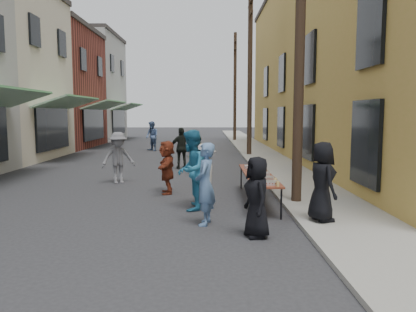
{
  "coord_description": "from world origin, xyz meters",
  "views": [
    {
      "loc": [
        1.99,
        -7.34,
        2.37
      ],
      "look_at": [
        2.01,
        2.68,
        1.3
      ],
      "focal_mm": 35.0,
      "sensor_mm": 36.0,
      "label": 1
    }
  ],
  "objects_px": {
    "utility_pole_near": "(300,27)",
    "guest_front_a": "(257,197)",
    "utility_pole_mid": "(250,74)",
    "utility_pole_far": "(235,87)",
    "guest_front_c": "(191,170)",
    "serving_table": "(258,175)",
    "server": "(322,181)",
    "catering_tray_sausage": "(267,183)"
  },
  "relations": [
    {
      "from": "guest_front_c",
      "to": "server",
      "type": "bearing_deg",
      "value": 74.27
    },
    {
      "from": "guest_front_a",
      "to": "utility_pole_near",
      "type": "bearing_deg",
      "value": 140.17
    },
    {
      "from": "utility_pole_mid",
      "to": "server",
      "type": "height_order",
      "value": "utility_pole_mid"
    },
    {
      "from": "utility_pole_near",
      "to": "guest_front_a",
      "type": "relative_size",
      "value": 5.8
    },
    {
      "from": "utility_pole_near",
      "to": "utility_pole_far",
      "type": "xyz_separation_m",
      "value": [
        0.0,
        24.0,
        0.0
      ]
    },
    {
      "from": "server",
      "to": "utility_pole_mid",
      "type": "bearing_deg",
      "value": -12.22
    },
    {
      "from": "serving_table",
      "to": "utility_pole_mid",
      "type": "bearing_deg",
      "value": 85.29
    },
    {
      "from": "utility_pole_mid",
      "to": "serving_table",
      "type": "distance_m",
      "value": 12.27
    },
    {
      "from": "utility_pole_far",
      "to": "server",
      "type": "height_order",
      "value": "utility_pole_far"
    },
    {
      "from": "utility_pole_near",
      "to": "server",
      "type": "distance_m",
      "value": 4.07
    },
    {
      "from": "utility_pole_far",
      "to": "utility_pole_mid",
      "type": "bearing_deg",
      "value": -90.0
    },
    {
      "from": "guest_front_c",
      "to": "server",
      "type": "height_order",
      "value": "guest_front_c"
    },
    {
      "from": "serving_table",
      "to": "server",
      "type": "height_order",
      "value": "server"
    },
    {
      "from": "utility_pole_mid",
      "to": "server",
      "type": "relative_size",
      "value": 5.38
    },
    {
      "from": "guest_front_a",
      "to": "server",
      "type": "bearing_deg",
      "value": 105.38
    },
    {
      "from": "utility_pole_near",
      "to": "serving_table",
      "type": "bearing_deg",
      "value": 158.71
    },
    {
      "from": "utility_pole_near",
      "to": "guest_front_a",
      "type": "distance_m",
      "value": 4.84
    },
    {
      "from": "catering_tray_sausage",
      "to": "guest_front_a",
      "type": "bearing_deg",
      "value": -105.3
    },
    {
      "from": "utility_pole_near",
      "to": "utility_pole_far",
      "type": "relative_size",
      "value": 1.0
    },
    {
      "from": "guest_front_c",
      "to": "server",
      "type": "distance_m",
      "value": 3.12
    },
    {
      "from": "utility_pole_mid",
      "to": "catering_tray_sausage",
      "type": "relative_size",
      "value": 18.0
    },
    {
      "from": "guest_front_c",
      "to": "catering_tray_sausage",
      "type": "bearing_deg",
      "value": 78.85
    },
    {
      "from": "server",
      "to": "serving_table",
      "type": "bearing_deg",
      "value": 11.65
    },
    {
      "from": "utility_pole_near",
      "to": "guest_front_a",
      "type": "height_order",
      "value": "utility_pole_near"
    },
    {
      "from": "utility_pole_mid",
      "to": "utility_pole_far",
      "type": "xyz_separation_m",
      "value": [
        0.0,
        12.0,
        0.0
      ]
    },
    {
      "from": "utility_pole_near",
      "to": "utility_pole_mid",
      "type": "height_order",
      "value": "same"
    },
    {
      "from": "utility_pole_mid",
      "to": "utility_pole_far",
      "type": "bearing_deg",
      "value": 90.0
    },
    {
      "from": "utility_pole_far",
      "to": "serving_table",
      "type": "xyz_separation_m",
      "value": [
        -0.96,
        -23.63,
        -3.79
      ]
    },
    {
      "from": "catering_tray_sausage",
      "to": "utility_pole_near",
      "type": "bearing_deg",
      "value": 53.15
    },
    {
      "from": "utility_pole_far",
      "to": "guest_front_a",
      "type": "height_order",
      "value": "utility_pole_far"
    },
    {
      "from": "guest_front_c",
      "to": "server",
      "type": "relative_size",
      "value": 1.17
    },
    {
      "from": "guest_front_c",
      "to": "utility_pole_mid",
      "type": "bearing_deg",
      "value": 178.39
    },
    {
      "from": "catering_tray_sausage",
      "to": "server",
      "type": "relative_size",
      "value": 0.3
    },
    {
      "from": "utility_pole_near",
      "to": "server",
      "type": "height_order",
      "value": "utility_pole_near"
    },
    {
      "from": "utility_pole_near",
      "to": "utility_pole_mid",
      "type": "relative_size",
      "value": 1.0
    },
    {
      "from": "guest_front_c",
      "to": "serving_table",
      "type": "bearing_deg",
      "value": 129.3
    },
    {
      "from": "utility_pole_far",
      "to": "server",
      "type": "relative_size",
      "value": 5.38
    },
    {
      "from": "utility_pole_far",
      "to": "serving_table",
      "type": "relative_size",
      "value": 2.25
    },
    {
      "from": "catering_tray_sausage",
      "to": "guest_front_a",
      "type": "relative_size",
      "value": 0.32
    },
    {
      "from": "utility_pole_near",
      "to": "utility_pole_far",
      "type": "height_order",
      "value": "same"
    },
    {
      "from": "utility_pole_near",
      "to": "catering_tray_sausage",
      "type": "bearing_deg",
      "value": -126.85
    },
    {
      "from": "serving_table",
      "to": "guest_front_c",
      "type": "bearing_deg",
      "value": -151.2
    }
  ]
}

